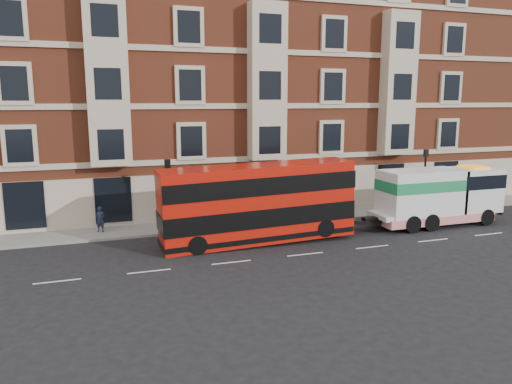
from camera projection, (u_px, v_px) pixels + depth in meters
ground at (305, 254)px, 25.86m from camera, size 120.00×120.00×0.00m
sidewalk at (257, 220)px, 32.81m from camera, size 90.00×3.00×0.15m
victorian_terrace at (231, 71)px, 38.13m from camera, size 45.00×12.00×20.40m
lamp_post_west at (168, 190)px, 29.20m from camera, size 0.35×0.15×4.35m
lamp_post_east at (425, 175)px, 35.01m from camera, size 0.35×0.15×4.35m
double_decker_bus at (257, 202)px, 27.60m from camera, size 10.84×2.49×4.39m
tow_truck at (437, 196)px, 31.57m from camera, size 8.68×2.56×3.62m
pedestrian at (100, 219)px, 29.56m from camera, size 0.66×0.56×1.53m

